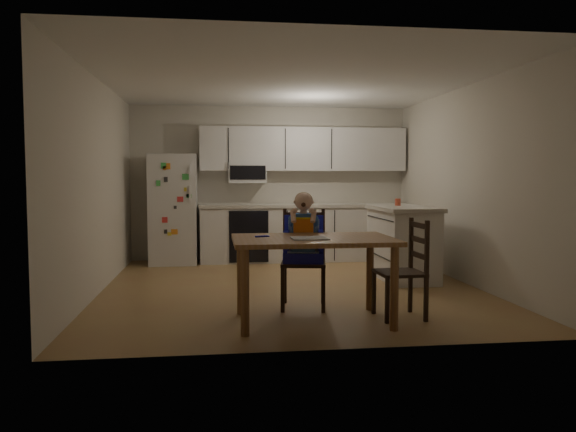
# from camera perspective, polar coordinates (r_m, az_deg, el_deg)

# --- Properties ---
(room) EXTENTS (4.52, 5.01, 2.51)m
(room) POSITION_cam_1_polar(r_m,az_deg,el_deg) (7.27, -0.26, 3.18)
(room) COLOR #986B42
(room) RESTS_ON ground
(refrigerator) EXTENTS (0.72, 0.70, 1.70)m
(refrigerator) POSITION_cam_1_polar(r_m,az_deg,el_deg) (8.92, -11.56, 0.68)
(refrigerator) COLOR silver
(refrigerator) RESTS_ON ground
(kitchen_run) EXTENTS (3.37, 0.62, 2.15)m
(kitchen_run) POSITION_cam_1_polar(r_m,az_deg,el_deg) (9.09, 1.48, 1.00)
(kitchen_run) COLOR silver
(kitchen_run) RESTS_ON ground
(kitchen_island) EXTENTS (0.68, 1.31, 0.96)m
(kitchen_island) POSITION_cam_1_polar(r_m,az_deg,el_deg) (7.60, 11.54, -2.64)
(kitchen_island) COLOR silver
(kitchen_island) RESTS_ON ground
(red_cup) EXTENTS (0.08, 0.08, 0.10)m
(red_cup) POSITION_cam_1_polar(r_m,az_deg,el_deg) (7.74, 11.10, 1.39)
(red_cup) COLOR #D94F32
(red_cup) RESTS_ON kitchen_island
(dining_table) EXTENTS (1.48, 0.95, 0.79)m
(dining_table) POSITION_cam_1_polar(r_m,az_deg,el_deg) (5.21, 2.57, -3.37)
(dining_table) COLOR brown
(dining_table) RESTS_ON ground
(napkin) EXTENTS (0.32, 0.28, 0.01)m
(napkin) POSITION_cam_1_polar(r_m,az_deg,el_deg) (5.08, 2.20, -2.27)
(napkin) COLOR #B1B0B5
(napkin) RESTS_ON dining_table
(toddler_spoon) EXTENTS (0.12, 0.06, 0.02)m
(toddler_spoon) POSITION_cam_1_polar(r_m,az_deg,el_deg) (5.24, -2.75, -2.07)
(toddler_spoon) COLOR #2022D0
(toddler_spoon) RESTS_ON dining_table
(chair_booster) EXTENTS (0.52, 0.52, 1.20)m
(chair_booster) POSITION_cam_1_polar(r_m,az_deg,el_deg) (5.81, 1.60, -2.24)
(chair_booster) COLOR black
(chair_booster) RESTS_ON ground
(chair_side) EXTENTS (0.44, 0.44, 0.95)m
(chair_side) POSITION_cam_1_polar(r_m,az_deg,el_deg) (5.52, 12.20, -4.60)
(chair_side) COLOR black
(chair_side) RESTS_ON ground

